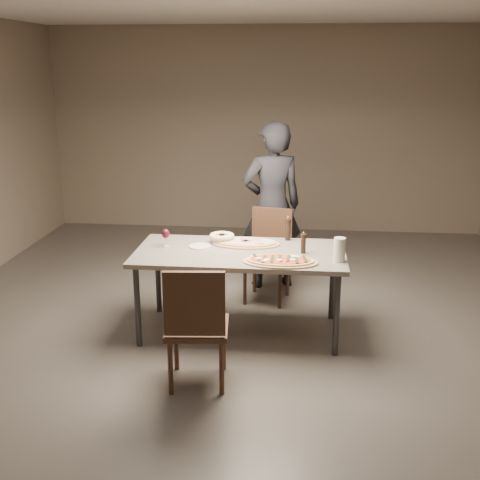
# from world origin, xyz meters

# --- Properties ---
(room) EXTENTS (7.00, 7.00, 7.00)m
(room) POSITION_xyz_m (0.00, 0.00, 1.40)
(room) COLOR #56504A
(room) RESTS_ON ground
(dining_table) EXTENTS (1.80, 0.90, 0.75)m
(dining_table) POSITION_xyz_m (0.00, 0.00, 0.69)
(dining_table) COLOR slate
(dining_table) RESTS_ON ground
(zucchini_pizza) EXTENTS (0.61, 0.34, 0.05)m
(zucchini_pizza) POSITION_xyz_m (0.36, -0.28, 0.77)
(zucchini_pizza) COLOR tan
(zucchini_pizza) RESTS_ON dining_table
(ham_pizza) EXTENTS (0.60, 0.33, 0.04)m
(ham_pizza) POSITION_xyz_m (0.03, 0.20, 0.77)
(ham_pizza) COLOR tan
(ham_pizza) RESTS_ON dining_table
(bread_basket) EXTENTS (0.22, 0.22, 0.08)m
(bread_basket) POSITION_xyz_m (-0.19, 0.25, 0.80)
(bread_basket) COLOR beige
(bread_basket) RESTS_ON dining_table
(oil_dish) EXTENTS (0.13, 0.13, 0.01)m
(oil_dish) POSITION_xyz_m (0.16, -0.18, 0.76)
(oil_dish) COLOR white
(oil_dish) RESTS_ON dining_table
(pepper_mill_left) EXTENTS (0.06, 0.06, 0.22)m
(pepper_mill_left) POSITION_xyz_m (0.40, 0.38, 0.85)
(pepper_mill_left) COLOR black
(pepper_mill_left) RESTS_ON dining_table
(pepper_mill_right) EXTENTS (0.05, 0.05, 0.19)m
(pepper_mill_right) POSITION_xyz_m (0.54, 0.00, 0.84)
(pepper_mill_right) COLOR black
(pepper_mill_right) RESTS_ON dining_table
(carafe) EXTENTS (0.10, 0.10, 0.20)m
(carafe) POSITION_xyz_m (0.83, -0.19, 0.85)
(carafe) COLOR silver
(carafe) RESTS_ON dining_table
(wine_glass) EXTENTS (0.07, 0.07, 0.16)m
(wine_glass) POSITION_xyz_m (-0.66, 0.08, 0.86)
(wine_glass) COLOR silver
(wine_glass) RESTS_ON dining_table
(side_plate) EXTENTS (0.19, 0.19, 0.01)m
(side_plate) POSITION_xyz_m (-0.36, 0.08, 0.76)
(side_plate) COLOR white
(side_plate) RESTS_ON dining_table
(chair_near) EXTENTS (0.49, 0.49, 0.95)m
(chair_near) POSITION_xyz_m (-0.21, -1.00, 0.53)
(chair_near) COLOR #41281B
(chair_near) RESTS_ON ground
(chair_far) EXTENTS (0.50, 0.50, 0.91)m
(chair_far) POSITION_xyz_m (0.21, 0.85, 0.51)
(chair_far) COLOR #41281B
(chair_far) RESTS_ON ground
(diner) EXTENTS (0.74, 0.60, 1.75)m
(diner) POSITION_xyz_m (0.21, 1.20, 0.87)
(diner) COLOR black
(diner) RESTS_ON ground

